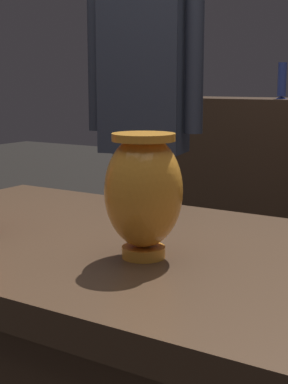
# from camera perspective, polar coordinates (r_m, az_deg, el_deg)

# --- Properties ---
(vase_centerpiece) EXTENTS (0.13, 0.13, 0.20)m
(vase_centerpiece) POSITION_cam_1_polar(r_m,az_deg,el_deg) (0.92, -0.05, 0.10)
(vase_centerpiece) COLOR orange
(vase_centerpiece) RESTS_ON display_plinth
(shelf_vase_far_left) EXTENTS (0.08, 0.08, 0.14)m
(shelf_vase_far_left) POSITION_cam_1_polar(r_m,az_deg,el_deg) (3.39, 4.96, 10.54)
(shelf_vase_far_left) COLOR silver
(shelf_vase_far_left) RESTS_ON back_display_shelf
(shelf_vase_left) EXTENTS (0.06, 0.06, 0.19)m
(shelf_vase_left) POSITION_cam_1_polar(r_m,az_deg,el_deg) (3.18, 13.36, 10.48)
(shelf_vase_left) COLOR #2D429E
(shelf_vase_left) RESTS_ON back_display_shelf
(visitor_near_left) EXTENTS (0.46, 0.24, 1.63)m
(visitor_near_left) POSITION_cam_1_polar(r_m,az_deg,el_deg) (2.29, 0.00, 7.81)
(visitor_near_left) COLOR #333847
(visitor_near_left) RESTS_ON ground_plane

